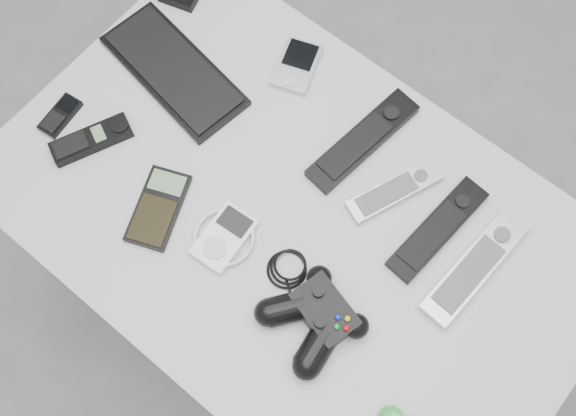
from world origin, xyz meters
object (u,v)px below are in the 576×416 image
Objects in this scene: mobile_phone at (60,115)px; mp3_player at (224,237)px; remote_silver_b at (475,266)px; remote_silver_a at (395,191)px; pda_keyboard at (174,70)px; cordless_handset at (91,139)px; pda at (297,66)px; remote_black_b at (438,229)px; desk at (294,228)px; calculator at (158,208)px; controller_black at (317,317)px; remote_black_a at (363,140)px.

mp3_player reaches higher than mobile_phone.
remote_silver_a is at bearing 175.58° from remote_silver_b.
cordless_handset is at bearing -86.08° from pda_keyboard.
pda_keyboard is 2.74× the size of pda.
pda_keyboard is at bearing -170.09° from remote_black_b.
pda_keyboard is (-0.36, 0.08, 0.07)m from desk.
calculator is 0.57× the size of controller_black.
pda_keyboard is 1.26× the size of remote_silver_b.
remote_black_a is at bearing 24.97° from pda_keyboard.
pda is 0.48m from controller_black.
mp3_player is at bearing -144.15° from remote_silver_b.
remote_silver_a is 0.74× the size of remote_black_a.
remote_black_b is at bearing 48.41° from cordless_handset.
cordless_handset reaches higher than mobile_phone.
pda is 0.37m from calculator.
desk is 7.21× the size of calculator.
remote_silver_b is 2.77× the size of mobile_phone.
remote_black_b and mp3_player have the same top height.
mobile_phone is 0.26m from calculator.
remote_silver_a is 1.22× the size of calculator.
cordless_handset is (-0.19, -0.36, 0.00)m from pda.
remote_black_b reaches higher than pda.
pda_keyboard is at bearing -157.87° from pda.
controller_black reaches higher than remote_silver_b.
remote_silver_a is at bearing -36.52° from pda.
pda reaches higher than desk.
pda is 0.36m from mp3_player.
cordless_handset is at bearing -129.30° from remote_silver_a.
pda is at bearing -175.11° from remote_silver_a.
mp3_player is at bearing -122.13° from desk.
pda is at bearing 66.67° from calculator.
remote_black_a reaches higher than remote_black_b.
remote_black_b is 0.64m from cordless_handset.
mobile_phone is at bearing -107.30° from pda_keyboard.
mobile_phone is at bearing -154.44° from remote_black_b.
calculator is 0.13m from mp3_player.
remote_silver_a is 1.57× the size of mp3_player.
desk is at bearing 13.54° from calculator.
remote_black_b is at bearing 12.29° from calculator.
remote_black_a is at bearing 179.24° from remote_silver_a.
mobile_phone is (-0.46, -0.12, 0.07)m from desk.
calculator is at bearing -11.11° from mobile_phone.
cordless_handset reaches higher than remote_silver_a.
remote_black_b is 1.49× the size of cordless_handset.
cordless_handset reaches higher than calculator.
pda is 0.40m from cordless_handset.
pda_keyboard reaches higher than mobile_phone.
remote_silver_a reaches higher than mobile_phone.
remote_silver_a is 0.10m from remote_black_b.
mp3_player is (0.12, -0.34, 0.00)m from pda.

